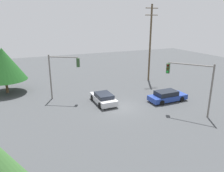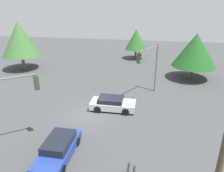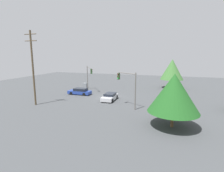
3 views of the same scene
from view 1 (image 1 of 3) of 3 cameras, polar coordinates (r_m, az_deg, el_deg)
name	(u,v)px [view 1 (image 1 of 3)]	position (r m, az deg, el deg)	size (l,w,h in m)	color
ground_plane	(120,107)	(25.15, 2.02, -5.52)	(80.00, 80.00, 0.00)	#424447
sedan_blue	(167,96)	(27.59, 14.20, -2.57)	(4.75, 2.00, 1.32)	#233D93
sedan_silver	(103,98)	(26.08, -2.25, -3.20)	(2.07, 4.34, 1.26)	silver
traffic_signal_main	(192,79)	(23.65, 20.12, 1.82)	(3.01, 3.84, 5.54)	slate
traffic_signal_cross	(62,69)	(27.16, -12.92, 4.28)	(3.39, 2.14, 5.58)	slate
utility_pole_tall	(150,42)	(35.48, 9.95, 11.29)	(2.20, 0.28, 11.84)	brown
tree_far	(4,64)	(32.36, -26.48, 5.13)	(5.67, 5.67, 6.11)	brown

